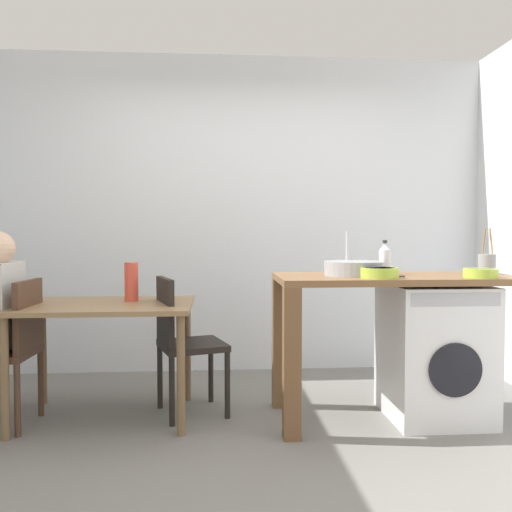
% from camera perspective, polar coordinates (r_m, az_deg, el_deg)
% --- Properties ---
extents(ground_plane, '(5.46, 5.46, 0.00)m').
position_cam_1_polar(ground_plane, '(3.07, -0.19, -20.22)').
color(ground_plane, slate).
extents(wall_back, '(4.60, 0.10, 2.70)m').
position_cam_1_polar(wall_back, '(4.59, -1.72, 4.51)').
color(wall_back, silver).
rests_on(wall_back, ground_plane).
extents(dining_table, '(1.10, 0.76, 0.74)m').
position_cam_1_polar(dining_table, '(3.52, -15.99, -6.50)').
color(dining_table, olive).
rests_on(dining_table, ground_plane).
extents(chair_person_seat, '(0.42, 0.42, 0.90)m').
position_cam_1_polar(chair_person_seat, '(3.59, -24.95, -8.64)').
color(chair_person_seat, '#4C3323').
rests_on(chair_person_seat, ground_plane).
extents(chair_opposite, '(0.50, 0.50, 0.90)m').
position_cam_1_polar(chair_opposite, '(3.50, -8.08, -8.72)').
color(chair_opposite, black).
rests_on(chair_opposite, ground_plane).
extents(kitchen_counter, '(1.50, 0.68, 0.92)m').
position_cam_1_polar(kitchen_counter, '(3.41, 11.40, -4.74)').
color(kitchen_counter, brown).
rests_on(kitchen_counter, ground_plane).
extents(washing_machine, '(0.60, 0.61, 0.86)m').
position_cam_1_polar(washing_machine, '(3.62, 18.72, -9.73)').
color(washing_machine, white).
rests_on(washing_machine, ground_plane).
extents(sink_basin, '(0.38, 0.38, 0.09)m').
position_cam_1_polar(sink_basin, '(3.38, 10.59, -1.33)').
color(sink_basin, '#9EA0A5').
rests_on(sink_basin, kitchen_counter).
extents(tap, '(0.02, 0.02, 0.28)m').
position_cam_1_polar(tap, '(3.54, 9.86, 0.39)').
color(tap, '#B2B2B7').
rests_on(tap, kitchen_counter).
extents(bottle_tall_green, '(0.07, 0.07, 0.22)m').
position_cam_1_polar(bottle_tall_green, '(3.49, 13.75, -0.33)').
color(bottle_tall_green, silver).
rests_on(bottle_tall_green, kitchen_counter).
extents(mixing_bowl, '(0.23, 0.23, 0.06)m').
position_cam_1_polar(mixing_bowl, '(3.21, 13.20, -1.72)').
color(mixing_bowl, '#A8C63D').
rests_on(mixing_bowl, kitchen_counter).
extents(utensil_crock, '(0.11, 0.11, 0.30)m').
position_cam_1_polar(utensil_crock, '(3.75, 23.71, -0.74)').
color(utensil_crock, gray).
rests_on(utensil_crock, kitchen_counter).
extents(colander, '(0.20, 0.20, 0.06)m').
position_cam_1_polar(colander, '(3.43, 23.15, -1.66)').
color(colander, '#A8C63D').
rests_on(colander, kitchen_counter).
extents(vase, '(0.09, 0.09, 0.26)m').
position_cam_1_polar(vase, '(3.56, -13.34, -2.73)').
color(vase, '#D84C38').
rests_on(vase, dining_table).
extents(scissors, '(0.15, 0.06, 0.01)m').
position_cam_1_polar(scissors, '(3.34, 14.55, -2.10)').
color(scissors, '#B2B2B7').
rests_on(scissors, kitchen_counter).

